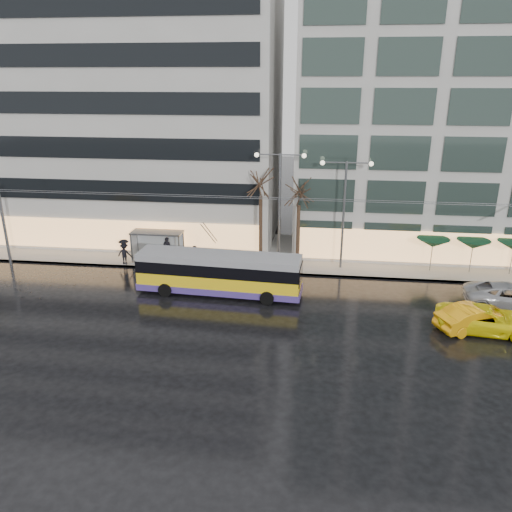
# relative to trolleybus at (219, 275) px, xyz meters

# --- Properties ---
(ground) EXTENTS (140.00, 140.00, 0.00)m
(ground) POSITION_rel_trolleybus_xyz_m (1.73, -4.87, -1.45)
(ground) COLOR black
(ground) RESTS_ON ground
(sidewalk) EXTENTS (80.00, 10.00, 0.15)m
(sidewalk) POSITION_rel_trolleybus_xyz_m (3.73, 9.13, -1.38)
(sidewalk) COLOR gray
(sidewalk) RESTS_ON ground
(kerb) EXTENTS (80.00, 0.10, 0.15)m
(kerb) POSITION_rel_trolleybus_xyz_m (3.73, 4.18, -1.38)
(kerb) COLOR slate
(kerb) RESTS_ON ground
(building_left) EXTENTS (34.00, 14.00, 22.00)m
(building_left) POSITION_rel_trolleybus_xyz_m (-14.27, 14.13, 9.70)
(building_left) COLOR #A5A39E
(building_left) RESTS_ON sidewalk
(building_right) EXTENTS (32.00, 14.00, 25.00)m
(building_right) POSITION_rel_trolleybus_xyz_m (20.73, 14.13, 11.20)
(building_right) COLOR #A5A39E
(building_right) RESTS_ON sidewalk
(trolleybus) EXTENTS (11.72, 4.85, 5.37)m
(trolleybus) POSITION_rel_trolleybus_xyz_m (0.00, 0.00, 0.00)
(trolleybus) COLOR yellow
(trolleybus) RESTS_ON ground
(catenary) EXTENTS (42.24, 5.12, 7.00)m
(catenary) POSITION_rel_trolleybus_xyz_m (2.73, 3.07, 2.80)
(catenary) COLOR #595B60
(catenary) RESTS_ON ground
(bus_shelter) EXTENTS (4.20, 1.60, 2.51)m
(bus_shelter) POSITION_rel_trolleybus_xyz_m (-6.66, 5.82, 0.51)
(bus_shelter) COLOR #595B60
(bus_shelter) RESTS_ON sidewalk
(street_lamp_near) EXTENTS (3.96, 0.36, 9.03)m
(street_lamp_near) POSITION_rel_trolleybus_xyz_m (3.73, 5.93, 4.54)
(street_lamp_near) COLOR #595B60
(street_lamp_near) RESTS_ON sidewalk
(street_lamp_far) EXTENTS (3.96, 0.36, 8.53)m
(street_lamp_far) POSITION_rel_trolleybus_xyz_m (8.73, 5.93, 4.26)
(street_lamp_far) COLOR #595B60
(street_lamp_far) RESTS_ON sidewalk
(tree_a) EXTENTS (3.20, 3.20, 8.40)m
(tree_a) POSITION_rel_trolleybus_xyz_m (2.23, 6.13, 5.63)
(tree_a) COLOR black
(tree_a) RESTS_ON sidewalk
(tree_b) EXTENTS (3.20, 3.20, 7.70)m
(tree_b) POSITION_rel_trolleybus_xyz_m (5.23, 6.33, 4.94)
(tree_b) COLOR black
(tree_b) RESTS_ON sidewalk
(parasol_a) EXTENTS (2.50, 2.50, 2.65)m
(parasol_a) POSITION_rel_trolleybus_xyz_m (15.73, 6.13, 0.99)
(parasol_a) COLOR #595B60
(parasol_a) RESTS_ON sidewalk
(parasol_b) EXTENTS (2.50, 2.50, 2.65)m
(parasol_b) POSITION_rel_trolleybus_xyz_m (18.73, 6.13, 0.99)
(parasol_b) COLOR #595B60
(parasol_b) RESTS_ON sidewalk
(taxi_b) EXTENTS (5.09, 3.57, 1.59)m
(taxi_b) POSITION_rel_trolleybus_xyz_m (16.48, -3.32, -0.66)
(taxi_b) COLOR #FFA60D
(taxi_b) RESTS_ON ground
(taxi_c) EXTENTS (5.98, 3.29, 1.59)m
(taxi_c) POSITION_rel_trolleybus_xyz_m (17.06, -3.47, -0.66)
(taxi_c) COLOR #FFEE0D
(taxi_c) RESTS_ON ground
(sedan_silver) EXTENTS (6.03, 3.11, 1.63)m
(sedan_silver) POSITION_rel_trolleybus_xyz_m (19.74, 0.21, -0.64)
(sedan_silver) COLOR #A6A5AA
(sedan_silver) RESTS_ON ground
(pedestrian_a) EXTENTS (1.05, 1.07, 2.19)m
(pedestrian_a) POSITION_rel_trolleybus_xyz_m (-5.65, 6.19, 0.11)
(pedestrian_a) COLOR black
(pedestrian_a) RESTS_ON sidewalk
(pedestrian_b) EXTENTS (1.06, 1.01, 1.72)m
(pedestrian_b) POSITION_rel_trolleybus_xyz_m (-2.99, 4.78, -0.45)
(pedestrian_b) COLOR black
(pedestrian_b) RESTS_ON sidewalk
(pedestrian_c) EXTENTS (1.20, 0.87, 2.11)m
(pedestrian_c) POSITION_rel_trolleybus_xyz_m (-8.75, 4.53, -0.19)
(pedestrian_c) COLOR black
(pedestrian_c) RESTS_ON sidewalk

